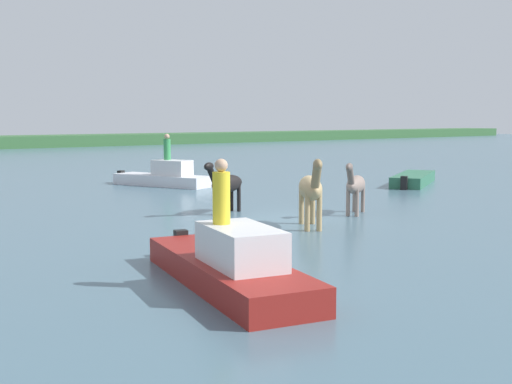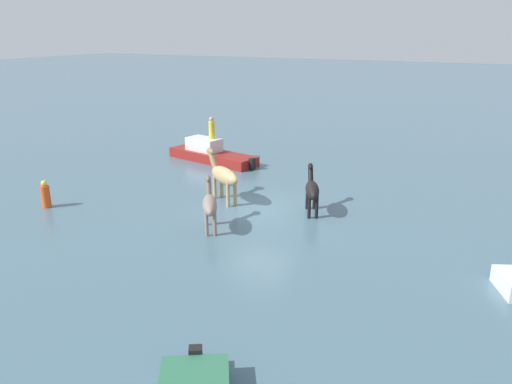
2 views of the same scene
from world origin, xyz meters
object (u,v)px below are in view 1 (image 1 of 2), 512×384
(boat_skiff_near, at_px, (230,269))
(horse_pinto_flank, at_px, (311,189))
(horse_chestnut_trailing, at_px, (355,185))
(person_spotter_bow, at_px, (167,148))
(person_watcher_seated, at_px, (221,194))
(boat_motor_center, at_px, (164,179))
(boat_dinghy_port, at_px, (413,181))
(horse_rear_stallion, at_px, (226,184))

(boat_skiff_near, bearing_deg, horse_pinto_flank, 137.83)
(horse_chestnut_trailing, height_order, person_spotter_bow, person_spotter_bow)
(boat_skiff_near, xyz_separation_m, person_spotter_bow, (7.94, 16.72, 1.42))
(horse_pinto_flank, height_order, person_watcher_seated, person_watcher_seated)
(horse_pinto_flank, distance_m, boat_motor_center, 13.00)
(boat_dinghy_port, xyz_separation_m, person_spotter_bow, (-9.55, 6.41, 1.57))
(horse_pinto_flank, xyz_separation_m, boat_skiff_near, (-5.52, -4.00, -0.81))
(horse_rear_stallion, height_order, person_watcher_seated, person_watcher_seated)
(boat_dinghy_port, bearing_deg, horse_rear_stallion, 160.57)
(boat_dinghy_port, distance_m, person_watcher_seated, 20.57)
(horse_pinto_flank, xyz_separation_m, boat_motor_center, (2.27, 12.77, -0.81))
(horse_chestnut_trailing, xyz_separation_m, boat_skiff_near, (-8.43, -5.12, -0.64))
(boat_motor_center, distance_m, person_watcher_seated, 18.68)
(boat_motor_center, relative_size, boat_skiff_near, 0.88)
(person_watcher_seated, bearing_deg, horse_pinto_flank, 35.28)
(boat_dinghy_port, bearing_deg, horse_chestnut_trailing, 178.81)
(horse_rear_stallion, relative_size, person_watcher_seated, 1.82)
(boat_skiff_near, height_order, person_spotter_bow, person_spotter_bow)
(horse_chestnut_trailing, distance_m, boat_dinghy_port, 10.47)
(person_watcher_seated, bearing_deg, horse_rear_stallion, 55.55)
(horse_pinto_flank, height_order, horse_rear_stallion, horse_pinto_flank)
(horse_chestnut_trailing, height_order, boat_dinghy_port, horse_chestnut_trailing)
(horse_chestnut_trailing, bearing_deg, boat_motor_center, -120.61)
(horse_pinto_flank, distance_m, horse_chestnut_trailing, 3.13)
(horse_pinto_flank, relative_size, boat_skiff_near, 0.43)
(boat_skiff_near, distance_m, boat_dinghy_port, 20.30)
(horse_pinto_flank, bearing_deg, person_spotter_bow, -157.74)
(horse_rear_stallion, distance_m, boat_skiff_near, 9.37)
(horse_rear_stallion, bearing_deg, person_watcher_seated, 30.19)
(horse_chestnut_trailing, distance_m, person_watcher_seated, 10.10)
(horse_rear_stallion, relative_size, person_spotter_bow, 1.82)
(boat_dinghy_port, relative_size, person_spotter_bow, 4.11)
(horse_pinto_flank, xyz_separation_m, person_spotter_bow, (2.42, 12.72, 0.61))
(boat_motor_center, bearing_deg, horse_chestnut_trailing, -19.85)
(horse_pinto_flank, distance_m, person_spotter_bow, 12.96)
(boat_motor_center, distance_m, person_spotter_bow, 1.44)
(horse_rear_stallion, xyz_separation_m, boat_motor_center, (2.61, 8.98, -0.64))
(boat_motor_center, xyz_separation_m, person_spotter_bow, (0.16, -0.05, 1.43))
(horse_chestnut_trailing, bearing_deg, horse_pinto_flank, -12.69)
(horse_chestnut_trailing, xyz_separation_m, person_watcher_seated, (-8.64, -5.17, 0.80))
(boat_motor_center, height_order, boat_dinghy_port, boat_motor_center)
(horse_chestnut_trailing, xyz_separation_m, person_spotter_bow, (-0.49, 11.60, 0.79))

